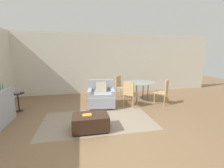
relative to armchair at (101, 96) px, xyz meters
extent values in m
plane|color=brown|center=(-0.15, -2.04, -0.36)|extent=(20.00, 20.00, 0.00)
cube|color=beige|center=(-0.15, 1.98, 1.02)|extent=(12.00, 0.06, 2.75)
cube|color=gray|center=(-0.24, -1.14, -0.36)|extent=(3.00, 1.69, 0.00)
cube|color=brown|center=(-0.24, -1.70, -0.35)|extent=(2.94, 0.06, 0.00)
cube|color=brown|center=(-0.24, -1.42, -0.35)|extent=(2.94, 0.06, 0.00)
cube|color=brown|center=(-0.24, -1.14, -0.35)|extent=(2.94, 0.06, 0.00)
cube|color=brown|center=(-0.24, -0.86, -0.35)|extent=(2.94, 0.06, 0.00)
cube|color=brown|center=(-0.24, -0.57, -0.35)|extent=(2.94, 0.06, 0.00)
cube|color=#999EA8|center=(-0.01, -0.04, -0.12)|extent=(0.99, 0.91, 0.36)
cube|color=#999EA8|center=(-0.01, -0.07, 0.11)|extent=(0.74, 0.77, 0.10)
cube|color=#999EA8|center=(0.04, 0.30, 0.30)|extent=(0.91, 0.23, 0.48)
cube|color=#999EA8|center=(-0.39, 0.01, 0.16)|extent=(0.21, 0.75, 0.20)
cube|color=#999EA8|center=(0.38, -0.09, 0.16)|extent=(0.21, 0.75, 0.20)
cylinder|color=brown|center=(-0.41, -0.32, -0.33)|extent=(0.05, 0.05, 0.06)
cylinder|color=brown|center=(0.32, -0.41, -0.33)|extent=(0.05, 0.05, 0.06)
cylinder|color=brown|center=(-0.33, 0.33, -0.33)|extent=(0.05, 0.05, 0.06)
cylinder|color=brown|center=(0.40, 0.23, -0.33)|extent=(0.05, 0.05, 0.06)
cube|color=tan|center=(0.01, 0.06, 0.33)|extent=(0.38, 0.25, 0.37)
cube|color=#382319|center=(-0.48, -1.64, -0.15)|extent=(0.84, 0.57, 0.35)
cylinder|color=black|center=(-0.85, -1.87, -0.34)|extent=(0.04, 0.04, 0.04)
cylinder|color=black|center=(-0.10, -1.87, -0.34)|extent=(0.04, 0.04, 0.04)
cylinder|color=black|center=(-0.85, -1.40, -0.34)|extent=(0.04, 0.04, 0.04)
cylinder|color=black|center=(-0.10, -1.40, -0.34)|extent=(0.04, 0.04, 0.04)
cube|color=gold|center=(-0.55, -1.68, 0.04)|extent=(0.22, 0.16, 0.03)
cube|color=#333338|center=(-0.31, -1.65, 0.03)|extent=(0.11, 0.14, 0.01)
cylinder|color=#333338|center=(-3.15, 0.16, -0.22)|extent=(0.34, 0.34, 0.28)
cylinder|color=black|center=(-3.15, 0.16, -0.09)|extent=(0.31, 0.31, 0.02)
cone|color=#387A42|center=(-3.07, 0.15, 0.27)|extent=(0.05, 0.07, 0.71)
cone|color=#387A42|center=(-3.13, 0.22, 0.24)|extent=(0.10, 0.05, 0.63)
cone|color=#387A42|center=(-3.17, 0.19, 0.29)|extent=(0.13, 0.12, 0.75)
cone|color=#387A42|center=(-3.12, 0.10, 0.28)|extent=(0.13, 0.08, 0.72)
cylinder|color=black|center=(-2.65, 0.06, 0.23)|extent=(0.39, 0.39, 0.02)
cylinder|color=black|center=(-2.65, 0.06, -0.06)|extent=(0.04, 0.04, 0.56)
cylinder|color=black|center=(-2.65, 0.06, -0.35)|extent=(0.21, 0.21, 0.02)
cube|color=silver|center=(-2.65, 0.06, 0.32)|extent=(0.15, 0.05, 0.17)
cube|color=#B2A893|center=(-2.65, 0.06, 0.32)|extent=(0.13, 0.03, 0.14)
cube|color=silver|center=(-2.65, 0.09, 0.28)|extent=(0.02, 0.03, 0.08)
cylinder|color=#8C9E99|center=(1.60, 0.43, 0.37)|extent=(1.18, 1.18, 0.01)
cylinder|color=#59595B|center=(1.37, 0.20, 0.00)|extent=(0.04, 0.04, 0.72)
cylinder|color=#59595B|center=(1.83, 0.20, 0.00)|extent=(0.04, 0.04, 0.72)
cylinder|color=#59595B|center=(1.37, 0.66, 0.00)|extent=(0.04, 0.04, 0.72)
cylinder|color=#59595B|center=(1.83, 0.66, 0.00)|extent=(0.04, 0.04, 0.72)
cube|color=tan|center=(1.02, -0.15, 0.08)|extent=(0.59, 0.59, 0.03)
cube|color=tan|center=(0.89, -0.29, 0.32)|extent=(0.29, 0.29, 0.45)
cylinder|color=tan|center=(1.28, -0.15, -0.15)|extent=(0.03, 0.03, 0.42)
cylinder|color=tan|center=(1.02, 0.10, -0.15)|extent=(0.03, 0.03, 0.42)
cylinder|color=tan|center=(1.02, -0.41, -0.15)|extent=(0.03, 0.03, 0.42)
cylinder|color=tan|center=(0.77, -0.15, -0.15)|extent=(0.03, 0.03, 0.42)
cube|color=tan|center=(2.18, -0.15, 0.08)|extent=(0.59, 0.59, 0.03)
cube|color=tan|center=(2.32, -0.29, 0.32)|extent=(0.29, 0.29, 0.45)
cylinder|color=tan|center=(2.18, 0.10, -0.15)|extent=(0.03, 0.03, 0.42)
cylinder|color=tan|center=(1.93, -0.15, -0.15)|extent=(0.03, 0.03, 0.42)
cylinder|color=tan|center=(2.44, -0.15, -0.15)|extent=(0.03, 0.03, 0.42)
cylinder|color=tan|center=(2.18, -0.41, -0.15)|extent=(0.03, 0.03, 0.42)
cube|color=tan|center=(1.02, 1.01, 0.08)|extent=(0.59, 0.59, 0.03)
cube|color=tan|center=(0.89, 1.14, 0.32)|extent=(0.29, 0.29, 0.45)
cylinder|color=tan|center=(1.02, 0.75, -0.15)|extent=(0.03, 0.03, 0.42)
cylinder|color=tan|center=(1.28, 1.01, -0.15)|extent=(0.03, 0.03, 0.42)
cylinder|color=tan|center=(0.77, 1.01, -0.15)|extent=(0.03, 0.03, 0.42)
cylinder|color=tan|center=(1.02, 1.26, -0.15)|extent=(0.03, 0.03, 0.42)
camera|label=1|loc=(-0.64, -5.01, 1.42)|focal=24.00mm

